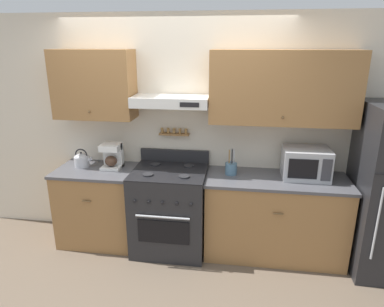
{
  "coord_description": "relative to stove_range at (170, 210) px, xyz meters",
  "views": [
    {
      "loc": [
        0.73,
        -3.08,
        2.24
      ],
      "look_at": [
        0.25,
        0.26,
        1.14
      ],
      "focal_mm": 32.0,
      "sensor_mm": 36.0,
      "label": 1
    }
  ],
  "objects": [
    {
      "name": "ground_plane",
      "position": [
        -0.0,
        -0.27,
        -0.47
      ],
      "size": [
        16.0,
        16.0,
        0.0
      ],
      "primitive_type": "plane",
      "color": "brown"
    },
    {
      "name": "stove_range",
      "position": [
        0.0,
        0.0,
        0.0
      ],
      "size": [
        0.79,
        0.71,
        1.07
      ],
      "color": "#232326",
      "rests_on": "ground_plane"
    },
    {
      "name": "counter_left",
      "position": [
        -0.84,
        0.04,
        -0.02
      ],
      "size": [
        0.89,
        0.63,
        0.89
      ],
      "color": "olive",
      "rests_on": "ground_plane"
    },
    {
      "name": "wall_back",
      "position": [
        0.14,
        0.31,
        0.99
      ],
      "size": [
        5.2,
        0.46,
        2.55
      ],
      "color": "beige",
      "rests_on": "ground_plane"
    },
    {
      "name": "coffee_maker",
      "position": [
        -0.68,
        0.12,
        0.56
      ],
      "size": [
        0.21,
        0.21,
        0.28
      ],
      "color": "white",
      "rests_on": "counter_left"
    },
    {
      "name": "counter_right",
      "position": [
        1.14,
        0.04,
        -0.02
      ],
      "size": [
        1.48,
        0.63,
        0.89
      ],
      "color": "olive",
      "rests_on": "ground_plane"
    },
    {
      "name": "tea_kettle",
      "position": [
        -1.03,
        0.09,
        0.5
      ],
      "size": [
        0.21,
        0.17,
        0.21
      ],
      "color": "#B7B7BC",
      "rests_on": "counter_left"
    },
    {
      "name": "microwave",
      "position": [
        1.42,
        0.11,
        0.58
      ],
      "size": [
        0.47,
        0.37,
        0.32
      ],
      "color": "#ADAFB5",
      "rests_on": "counter_right"
    },
    {
      "name": "utensil_crock",
      "position": [
        0.66,
        0.09,
        0.49
      ],
      "size": [
        0.12,
        0.12,
        0.28
      ],
      "color": "slate",
      "rests_on": "counter_right"
    }
  ]
}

